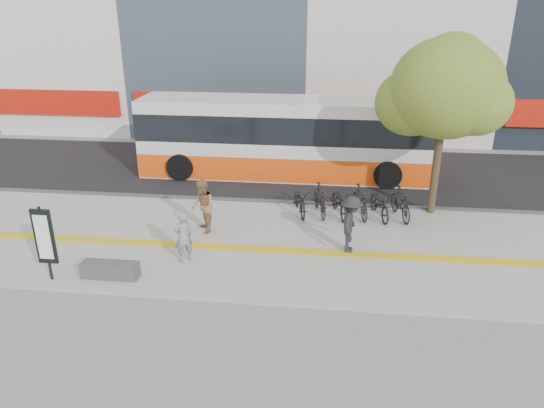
# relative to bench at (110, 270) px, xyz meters

# --- Properties ---
(ground) EXTENTS (120.00, 120.00, 0.00)m
(ground) POSITION_rel_bench_xyz_m (2.60, 1.20, -0.30)
(ground) COLOR slate
(ground) RESTS_ON ground
(sidewalk) EXTENTS (40.00, 7.00, 0.08)m
(sidewalk) POSITION_rel_bench_xyz_m (2.60, 2.70, -0.27)
(sidewalk) COLOR gray
(sidewalk) RESTS_ON ground
(tactile_strip) EXTENTS (40.00, 0.45, 0.01)m
(tactile_strip) POSITION_rel_bench_xyz_m (2.60, 2.20, -0.22)
(tactile_strip) COLOR gold
(tactile_strip) RESTS_ON sidewalk
(street) EXTENTS (40.00, 8.00, 0.06)m
(street) POSITION_rel_bench_xyz_m (2.60, 10.20, -0.28)
(street) COLOR black
(street) RESTS_ON ground
(curb) EXTENTS (40.00, 0.25, 0.14)m
(curb) POSITION_rel_bench_xyz_m (2.60, 6.20, -0.23)
(curb) COLOR #353537
(curb) RESTS_ON ground
(bench) EXTENTS (1.60, 0.45, 0.45)m
(bench) POSITION_rel_bench_xyz_m (0.00, 0.00, 0.00)
(bench) COLOR #353537
(bench) RESTS_ON sidewalk
(signboard) EXTENTS (0.55, 0.10, 2.20)m
(signboard) POSITION_rel_bench_xyz_m (-1.60, -0.31, 1.06)
(signboard) COLOR black
(signboard) RESTS_ON sidewalk
(street_tree) EXTENTS (4.40, 3.80, 6.31)m
(street_tree) POSITION_rel_bench_xyz_m (9.78, 6.02, 4.21)
(street_tree) COLOR #342317
(street_tree) RESTS_ON sidewalk
(bus) EXTENTS (12.67, 3.01, 3.37)m
(bus) POSITION_rel_bench_xyz_m (4.01, 9.70, 1.34)
(bus) COLOR beige
(bus) RESTS_ON street
(bicycle_row) EXTENTS (4.62, 2.04, 1.13)m
(bicycle_row) POSITION_rel_bench_xyz_m (6.77, 5.20, 0.31)
(bicycle_row) COLOR black
(bicycle_row) RESTS_ON sidewalk
(seated_woman) EXTENTS (0.68, 0.65, 1.56)m
(seated_woman) POSITION_rel_bench_xyz_m (1.80, 1.21, 0.55)
(seated_woman) COLOR black
(seated_woman) RESTS_ON sidewalk
(pedestrian_tan) EXTENTS (1.01, 1.10, 1.83)m
(pedestrian_tan) POSITION_rel_bench_xyz_m (1.89, 3.25, 0.69)
(pedestrian_tan) COLOR olive
(pedestrian_tan) RESTS_ON sidewalk
(pedestrian_dark) EXTENTS (0.80, 1.24, 1.81)m
(pedestrian_dark) POSITION_rel_bench_xyz_m (6.74, 2.40, 0.68)
(pedestrian_dark) COLOR black
(pedestrian_dark) RESTS_ON sidewalk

